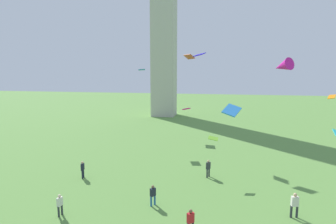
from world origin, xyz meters
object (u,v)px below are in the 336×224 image
Objects in this scene: person_1 at (153,194)px; kite_flying_7 at (282,66)px; person_4 at (295,204)px; kite_flying_0 at (213,138)px; kite_flying_8 at (142,70)px; person_3 at (190,220)px; person_5 at (83,169)px; kite_flying_2 at (232,110)px; person_0 at (208,167)px; kite_flying_4 at (199,55)px; kite_flying_1 at (332,97)px; kite_flying_3 at (189,57)px; person_2 at (60,204)px; kite_flying_5 at (186,109)px.

kite_flying_7 is at bearing 179.05° from person_1.
kite_flying_0 reaches higher than person_4.
person_3 is at bearing 8.84° from kite_flying_8.
kite_flying_2 is at bearing -104.82° from person_5.
kite_flying_4 reaches higher than person_0.
kite_flying_1 is at bearing -51.79° from person_0.
person_4 is 22.56m from kite_flying_3.
person_0 is at bearing -54.95° from person_4.
person_0 reaches higher than person_2.
person_1 is at bearing -177.63° from kite_flying_5.
kite_flying_4 is at bearing -151.25° from person_1.
kite_flying_1 is (11.87, 12.03, 7.02)m from person_3.
person_3 is 0.59× the size of kite_flying_7.
kite_flying_0 is 0.58× the size of kite_flying_4.
person_5 is at bearing 157.52° from kite_flying_5.
kite_flying_7 reaches higher than person_4.
person_4 is at bearing -115.25° from person_5.
person_4 is 1.14× the size of kite_flying_5.
person_4 reaches higher than person_2.
kite_flying_0 is at bearing -176.46° from person_1.
kite_flying_2 is (13.95, -0.17, 6.17)m from person_5.
kite_flying_0 is 12.40m from kite_flying_4.
kite_flying_7 is (18.16, 18.50, 10.09)m from person_2.
kite_flying_7 is at bearing -106.71° from person_4.
kite_flying_3 is 1.03× the size of kite_flying_5.
person_3 is at bearing 16.07° from person_4.
kite_flying_4 is (8.24, 18.18, 11.54)m from person_2.
person_3 is at bearing -16.96° from kite_flying_1.
person_4 is 23.91m from kite_flying_5.
person_0 is 1.12× the size of kite_flying_8.
person_5 reaches higher than person_3.
person_1 is 0.89× the size of person_4.
kite_flying_5 is at bearing -34.10° from kite_flying_4.
person_5 is 24.81m from kite_flying_1.
person_4 is (6.40, -6.30, 0.04)m from person_0.
kite_flying_0 is at bearing -161.15° from kite_flying_5.
kite_flying_1 reaches higher than person_3.
kite_flying_8 is (-10.85, 12.28, 6.69)m from kite_flying_0.
person_3 is 0.93× the size of person_4.
kite_flying_0 is 13.82m from kite_flying_7.
person_1 is (-3.89, -6.61, -0.07)m from person_0.
person_5 reaches higher than person_2.
person_2 is 0.96× the size of kite_flying_4.
kite_flying_2 is 1.15× the size of kite_flying_8.
kite_flying_7 is at bearing -113.40° from kite_flying_5.
person_0 is 7.04m from kite_flying_2.
kite_flying_3 is 11.61m from kite_flying_7.
kite_flying_2 is (2.55, 6.92, 6.17)m from person_3.
kite_flying_5 is (-6.15, 17.67, -2.41)m from kite_flying_2.
kite_flying_7 reaches higher than person_3.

